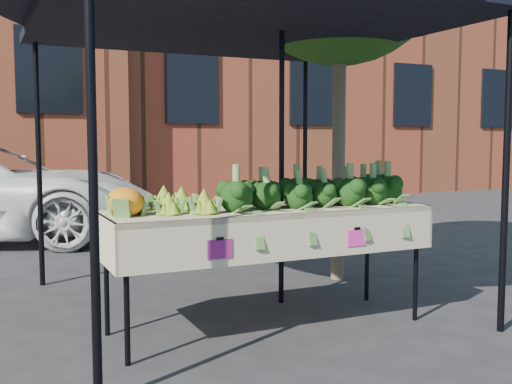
% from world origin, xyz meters
% --- Properties ---
extents(ground, '(90.00, 90.00, 0.00)m').
position_xyz_m(ground, '(0.00, 0.00, 0.00)').
color(ground, '#252527').
extents(table, '(2.40, 0.81, 0.90)m').
position_xyz_m(table, '(0.13, -0.07, 0.45)').
color(table, beige).
rests_on(table, ground).
extents(canopy, '(3.16, 3.16, 2.74)m').
position_xyz_m(canopy, '(0.19, 0.57, 1.37)').
color(canopy, black).
rests_on(canopy, ground).
extents(broccoli_heap, '(1.62, 0.59, 0.29)m').
position_xyz_m(broccoli_heap, '(0.52, -0.05, 1.04)').
color(broccoli_heap, black).
rests_on(broccoli_heap, table).
extents(romanesco_cluster, '(0.45, 0.59, 0.22)m').
position_xyz_m(romanesco_cluster, '(-0.54, -0.04, 1.01)').
color(romanesco_cluster, '#9DBA32').
rests_on(romanesco_cluster, table).
extents(cauliflower_pair, '(0.25, 0.45, 0.20)m').
position_xyz_m(cauliflower_pair, '(-0.91, -0.01, 1.00)').
color(cauliflower_pair, orange).
rests_on(cauliflower_pair, table).
extents(street_tree, '(1.90, 1.90, 3.74)m').
position_xyz_m(street_tree, '(1.46, 1.05, 1.87)').
color(street_tree, '#1E4C14').
rests_on(street_tree, ground).
extents(building_right, '(12.00, 8.00, 8.50)m').
position_xyz_m(building_right, '(7.00, 12.50, 4.25)').
color(building_right, brown).
rests_on(building_right, ground).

